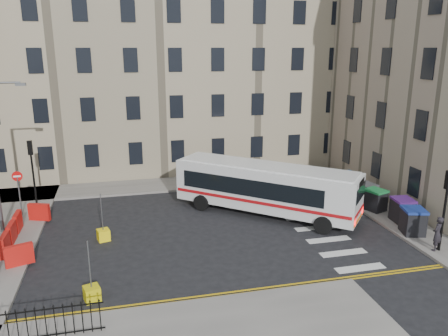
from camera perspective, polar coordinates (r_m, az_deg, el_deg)
name	(u,v)px	position (r m, az deg, el deg)	size (l,w,h in m)	color
ground	(242,226)	(25.16, 2.35, -7.62)	(120.00, 120.00, 0.00)	black
pavement_north	(130,187)	(32.37, -12.16, -2.49)	(36.00, 3.20, 0.15)	slate
pavement_east	(350,192)	(31.96, 16.09, -2.99)	(2.40, 26.00, 0.15)	slate
terrace_north	(109,63)	(37.78, -14.79, 13.09)	(38.30, 10.80, 17.20)	tan
traffic_light_east	(446,198)	(23.53, 27.01, -3.56)	(0.28, 0.22, 4.10)	black
traffic_light_nw	(32,162)	(30.12, -23.82, 0.71)	(0.28, 0.22, 4.10)	black
no_entry_north	(18,184)	(28.52, -25.30, -1.89)	(0.60, 0.08, 3.00)	#595B5E
roadworks_barriers	(19,232)	(25.14, -25.19, -7.57)	(1.66, 6.26, 1.00)	red
bus	(265,187)	(26.43, 5.40, -2.47)	(10.04, 9.21, 3.03)	silver
wheelie_bin_a	(413,221)	(25.72, 23.45, -6.35)	(1.40, 1.52, 1.41)	black
wheelie_bin_b	(402,210)	(27.23, 22.26, -5.08)	(1.21, 1.35, 1.37)	black
wheelie_bin_c	(375,200)	(28.49, 19.14, -3.94)	(1.37, 1.47, 1.32)	black
wheelie_bin_d	(366,193)	(29.66, 18.10, -3.13)	(1.22, 1.34, 1.27)	black
wheelie_bin_e	(348,183)	(31.22, 15.92, -1.87)	(1.35, 1.49, 1.44)	black
pedestrian	(437,234)	(24.07, 26.09, -7.71)	(0.64, 0.42, 1.77)	black
bollard_yellow	(103,235)	(24.17, -15.47, -8.43)	(0.60, 0.60, 0.60)	yellow
bollard_chevron	(92,293)	(19.03, -16.86, -15.41)	(0.60, 0.60, 0.60)	#CBBD0B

